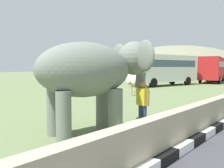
# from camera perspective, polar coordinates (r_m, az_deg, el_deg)

# --- Properties ---
(barrier_parapet) EXTENTS (28.00, 0.36, 1.00)m
(barrier_parapet) POSITION_cam_1_polar(r_m,az_deg,el_deg) (5.97, 10.17, -12.00)
(barrier_parapet) COLOR tan
(barrier_parapet) RESTS_ON ground_plane
(elephant) EXTENTS (4.06, 3.10, 3.01)m
(elephant) POSITION_cam_1_polar(r_m,az_deg,el_deg) (7.93, -3.84, 2.86)
(elephant) COLOR slate
(elephant) RESTS_ON ground_plane
(person_handler) EXTENTS (0.34, 0.63, 1.66)m
(person_handler) POSITION_cam_1_polar(r_m,az_deg,el_deg) (8.72, 6.99, -4.09)
(person_handler) COLOR navy
(person_handler) RESTS_ON ground_plane
(bus_white) EXTENTS (9.49, 4.58, 3.50)m
(bus_white) POSITION_cam_1_polar(r_m,az_deg,el_deg) (29.41, 11.69, 3.66)
(bus_white) COLOR silver
(bus_white) RESTS_ON ground_plane
(bus_red) EXTENTS (10.30, 4.35, 3.50)m
(bus_red) POSITION_cam_1_polar(r_m,az_deg,el_deg) (38.34, 21.92, 3.49)
(bus_red) COLOR #B21E1E
(bus_red) RESTS_ON ground_plane
(cow_near) EXTENTS (1.91, 0.74, 1.23)m
(cow_near) POSITION_cam_1_polar(r_m,az_deg,el_deg) (19.06, 5.69, 0.04)
(cow_near) COLOR tan
(cow_near) RESTS_ON ground_plane
(hill_east) EXTENTS (42.54, 34.03, 14.61)m
(hill_east) POSITION_cam_1_polar(r_m,az_deg,el_deg) (63.60, 15.07, 1.78)
(hill_east) COLOR gray
(hill_east) RESTS_ON ground_plane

